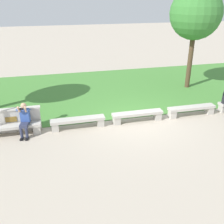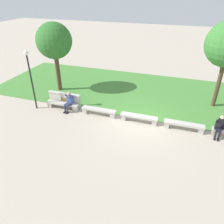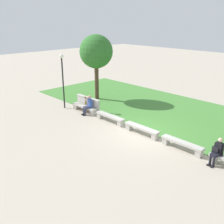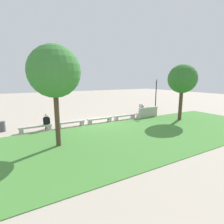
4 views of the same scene
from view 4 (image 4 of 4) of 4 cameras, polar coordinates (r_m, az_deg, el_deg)
The scene contains 15 objects.
ground_plane at distance 15.37m, azimuth -3.97°, elevation -3.54°, with size 80.00×80.00×0.00m, color #B2A593.
grass_strip at distance 11.74m, azimuth 5.49°, elevation -8.06°, with size 24.65×8.00×0.03m, color #478438.
bench_main at distance 18.12m, azimuth 11.00°, elevation -0.52°, with size 2.24×0.40×0.45m.
bench_near at distance 16.56m, azimuth 4.14°, elevation -1.40°, with size 2.24×0.40×0.45m.
bench_mid at distance 15.30m, azimuth -3.99°, elevation -2.42°, with size 2.24×0.40×0.45m.
bench_far at distance 14.39m, azimuth -13.37°, elevation -3.54°, with size 2.24×0.40×0.45m.
bench_end at distance 13.93m, azimuth -23.71°, elevation -4.65°, with size 2.24×0.40×0.45m.
backrest_wall_with_plaque at distance 17.83m, azimuth 11.73°, elevation -0.05°, with size 2.31×0.24×1.01m.
person_photographer at distance 17.75m, azimuth 9.56°, elevation 0.71°, with size 0.52×0.77×1.32m.
person_distant at distance 14.00m, azimuth -20.58°, elevation -2.81°, with size 0.47×0.71×1.26m.
backpack at distance 14.00m, azimuth -20.18°, elevation -2.97°, with size 0.28×0.24×0.43m.
tree_behind_wall at distance 9.97m, azimuth -18.30°, elevation 12.31°, with size 2.80×2.80×5.58m.
tree_left_background at distance 17.20m, azimuth 21.99°, elevation 9.91°, with size 2.58×2.58×5.09m.
trash_bin at distance 15.07m, azimuth -32.26°, elevation -4.03°, with size 0.44×0.44×0.75m, color #4C4C51.
lamp_post at distance 19.35m, azimuth 14.20°, elevation 6.73°, with size 0.28×0.28×3.88m.
Camera 4 is at (6.45, 13.43, 3.79)m, focal length 28.00 mm.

